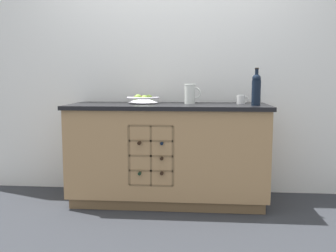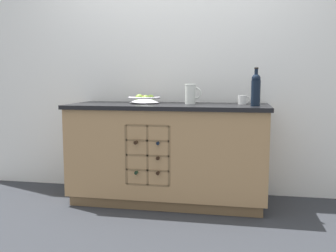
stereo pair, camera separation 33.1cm
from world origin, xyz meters
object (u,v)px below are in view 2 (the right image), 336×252
Objects in this scene: ceramic_mug at (243,100)px; standing_wine_bottle at (256,89)px; fruit_bowl at (144,99)px; white_pitcher at (191,94)px.

standing_wine_bottle reaches higher than ceramic_mug.
standing_wine_bottle reaches higher than fruit_bowl.
fruit_bowl reaches higher than ceramic_mug.
ceramic_mug is at bearing 4.16° from white_pitcher.
white_pitcher is 1.62× the size of ceramic_mug.
fruit_bowl is 0.94× the size of standing_wine_bottle.
white_pitcher is 0.57× the size of standing_wine_bottle.
white_pitcher reaches higher than ceramic_mug.
white_pitcher is 0.58m from standing_wine_bottle.
standing_wine_bottle is (0.55, -0.16, 0.05)m from white_pitcher.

